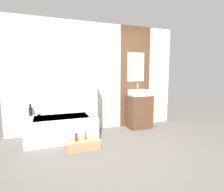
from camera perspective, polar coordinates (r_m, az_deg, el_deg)
name	(u,v)px	position (r m, az deg, el deg)	size (l,w,h in m)	color
ground_plane	(123,155)	(3.17, 3.52, -18.62)	(12.00, 12.00, 0.00)	#605B56
wall_tiled_back	(98,77)	(4.35, -4.75, 6.10)	(4.20, 0.06, 2.60)	beige
wall_wood_accent	(135,76)	(4.68, 7.62, 6.34)	(0.83, 0.04, 2.60)	brown
bathtub	(62,128)	(3.92, -15.99, -9.91)	(1.41, 0.79, 0.49)	white
glass_shower_screen	(94,89)	(3.76, -5.96, 2.32)	(0.01, 0.53, 1.15)	silver
wooden_step_bench	(83,144)	(3.42, -9.42, -15.23)	(0.62, 0.30, 0.16)	#A87F56
vanity_cabinet	(139,112)	(4.57, 8.83, -5.06)	(0.58, 0.44, 0.84)	brown
sink	(139,93)	(4.49, 8.95, 1.12)	(0.48, 0.39, 0.31)	white
vase_tall_dark	(30,111)	(4.15, -25.08, -4.45)	(0.07, 0.07, 0.25)	black
vase_round_light	(39,113)	(4.13, -22.83, -5.08)	(0.11, 0.11, 0.11)	white
bottle_soap_primary	(76,137)	(3.35, -11.61, -13.05)	(0.05, 0.05, 0.15)	red
bottle_soap_secondary	(85,136)	(3.38, -8.68, -12.89)	(0.04, 0.04, 0.14)	#38704C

